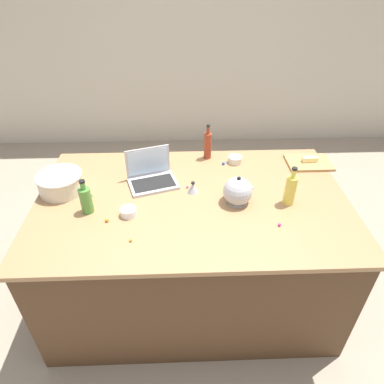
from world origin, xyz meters
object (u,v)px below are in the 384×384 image
Objects in this scene: ramekin_medium at (235,160)px; mixing_bowl_large at (60,182)px; laptop at (151,176)px; butter_stick_left at (310,159)px; kettle at (238,191)px; bottle_oil at (290,189)px; ramekin_small at (128,212)px; bottle_soy at (208,145)px; bottle_olive at (86,199)px; cutting_board at (309,163)px; kitchen_timer at (193,188)px.

mixing_bowl_large is at bearing -165.01° from ramekin_medium.
laptop is at bearing 8.42° from mixing_bowl_large.
laptop is 3.28× the size of butter_stick_left.
kettle is (0.54, -0.24, 0.03)m from laptop.
bottle_oil is 0.98m from ramekin_small.
bottle_oil is 0.74m from bottle_soy.
mixing_bowl_large is 2.64× the size of butter_stick_left.
bottle_oil is at bearing 1.76° from bottle_olive.
ramekin_medium is at bearing 14.99° from mixing_bowl_large.
bottle_olive reaches higher than mixing_bowl_large.
laptop reaches higher than kettle.
ramekin_medium is at bearing -22.25° from bottle_soy.
bottle_soy is at bearing 22.03° from mixing_bowl_large.
mixing_bowl_large is 1.05m from bottle_soy.
bottle_oil is 0.32m from kettle.
bottle_soy reaches higher than cutting_board.
ramekin_medium is at bearing 176.19° from cutting_board.
laptop is 0.30m from kitchen_timer.
ramekin_medium is at bearing 176.21° from butter_stick_left.
bottle_oil is 0.81× the size of cutting_board.
butter_stick_left is (0.59, 0.44, -0.04)m from kettle.
laptop is 1.15m from cutting_board.
ramekin_small is 0.45m from kitchen_timer.
bottle_olive is (-0.36, -0.30, 0.04)m from laptop.
kettle is at bearing -143.70° from butter_stick_left.
cutting_board is (1.50, 0.50, -0.08)m from bottle_olive.
bottle_soy is at bearing 170.99° from cutting_board.
kitchen_timer is at bearing 29.25° from ramekin_small.
ramekin_small is (-0.12, -0.35, -0.02)m from laptop.
bottle_olive is 0.26m from ramekin_small.
mixing_bowl_large is 1.36× the size of kettle.
bottle_olive is (0.21, -0.22, 0.02)m from mixing_bowl_large.
ramekin_small is at bearing -170.98° from kettle.
mixing_bowl_large reaches higher than kitchen_timer.
bottle_soy reaches higher than mixing_bowl_large.
bottle_oil reaches higher than kettle.
cutting_board is at bearing 36.45° from kettle.
bottle_oil reaches higher than ramekin_medium.
ramekin_small is at bearing -156.66° from butter_stick_left.
ramekin_small reaches higher than cutting_board.
kitchen_timer reaches higher than butter_stick_left.
kitchen_timer is (0.39, 0.22, 0.01)m from ramekin_small.
bottle_olive is 1.58m from cutting_board.
kettle is at bearing -143.55° from cutting_board.
bottle_oil is 0.56m from ramekin_medium.
kettle is 2.25× the size of ramekin_small.
laptop is 0.90m from bottle_oil.
laptop is 0.37m from ramekin_small.
laptop is at bearing 155.89° from kettle.
ramekin_medium is (1.17, 0.31, -0.04)m from mixing_bowl_large.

